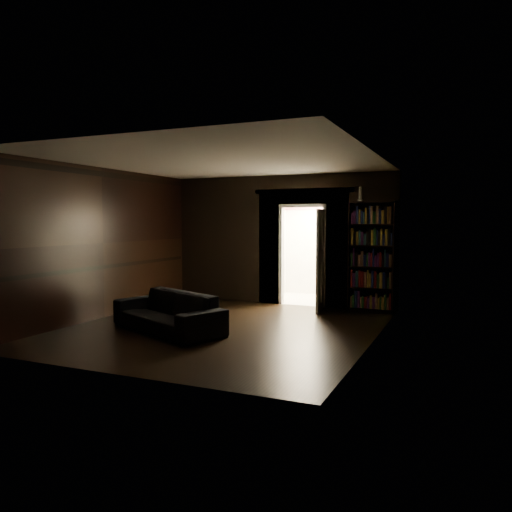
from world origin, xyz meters
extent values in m
plane|color=black|center=(0.00, 0.00, 0.00)|extent=(5.50, 5.50, 0.00)
cube|color=black|center=(-1.23, 2.80, 1.40)|extent=(2.55, 0.10, 2.80)
cube|color=black|center=(1.73, 2.80, 1.40)|extent=(1.55, 0.10, 2.80)
cube|color=black|center=(0.50, 2.80, 2.45)|extent=(0.90, 0.10, 0.70)
cube|color=black|center=(-2.50, 0.00, 1.40)|extent=(0.02, 5.50, 2.80)
cube|color=black|center=(2.50, 0.00, 1.40)|extent=(0.02, 5.50, 2.80)
cube|color=black|center=(0.00, -2.75, 1.40)|extent=(5.00, 0.02, 2.80)
cube|color=beige|center=(0.00, 0.00, 2.80)|extent=(5.00, 5.50, 0.02)
cube|color=white|center=(0.50, 2.74, 1.05)|extent=(1.04, 0.06, 2.17)
cube|color=beige|center=(0.50, 3.65, -0.05)|extent=(2.20, 1.80, 0.10)
cube|color=beige|center=(0.50, 4.50, 1.20)|extent=(2.20, 0.10, 2.40)
cube|color=beige|center=(-0.55, 3.65, 1.20)|extent=(0.10, 1.60, 2.40)
cube|color=beige|center=(1.55, 3.65, 1.20)|extent=(0.10, 1.60, 2.40)
cube|color=beige|center=(0.50, 3.65, 2.45)|extent=(2.20, 1.80, 0.10)
cube|color=#C26873|center=(0.50, 4.44, 2.22)|extent=(2.00, 0.04, 0.26)
imported|color=black|center=(-0.75, -0.51, 0.42)|extent=(2.37, 1.74, 0.84)
cube|color=black|center=(2.00, 2.59, 1.10)|extent=(0.95, 0.59, 2.20)
cube|color=white|center=(1.00, 4.03, 0.82)|extent=(0.93, 0.89, 1.65)
cube|color=white|center=(1.03, 2.31, 1.02)|extent=(0.16, 0.85, 2.05)
cube|color=silver|center=(1.75, 2.63, 2.35)|extent=(0.11, 0.11, 0.30)
cube|color=black|center=(0.91, 3.91, 1.79)|extent=(0.68, 0.28, 0.28)
camera|label=1|loc=(3.83, -7.39, 1.81)|focal=35.00mm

